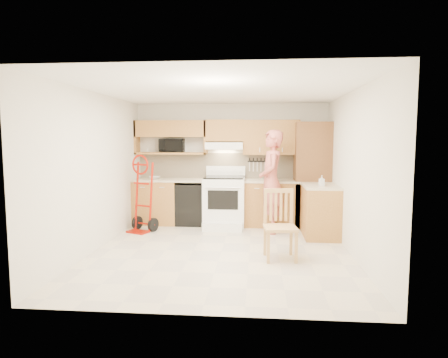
# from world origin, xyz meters

# --- Properties ---
(floor) EXTENTS (4.00, 4.50, 0.02)m
(floor) POSITION_xyz_m (0.00, 0.00, -0.01)
(floor) COLOR beige
(floor) RESTS_ON ground
(ceiling) EXTENTS (4.00, 4.50, 0.02)m
(ceiling) POSITION_xyz_m (0.00, 0.00, 2.51)
(ceiling) COLOR white
(ceiling) RESTS_ON ground
(wall_back) EXTENTS (4.00, 0.02, 2.50)m
(wall_back) POSITION_xyz_m (0.00, 2.26, 1.25)
(wall_back) COLOR beige
(wall_back) RESTS_ON ground
(wall_front) EXTENTS (4.00, 0.02, 2.50)m
(wall_front) POSITION_xyz_m (0.00, -2.26, 1.25)
(wall_front) COLOR beige
(wall_front) RESTS_ON ground
(wall_left) EXTENTS (0.02, 4.50, 2.50)m
(wall_left) POSITION_xyz_m (-2.01, 0.00, 1.25)
(wall_left) COLOR beige
(wall_left) RESTS_ON ground
(wall_right) EXTENTS (0.02, 4.50, 2.50)m
(wall_right) POSITION_xyz_m (2.01, 0.00, 1.25)
(wall_right) COLOR beige
(wall_right) RESTS_ON ground
(backsplash) EXTENTS (3.92, 0.03, 0.55)m
(backsplash) POSITION_xyz_m (0.00, 2.23, 1.20)
(backsplash) COLOR beige
(backsplash) RESTS_ON wall_back
(lower_cab_left) EXTENTS (0.90, 0.60, 0.90)m
(lower_cab_left) POSITION_xyz_m (-1.55, 1.95, 0.45)
(lower_cab_left) COLOR #B07840
(lower_cab_left) RESTS_ON ground
(dishwasher) EXTENTS (0.60, 0.60, 0.85)m
(dishwasher) POSITION_xyz_m (-0.80, 1.95, 0.42)
(dishwasher) COLOR black
(dishwasher) RESTS_ON ground
(lower_cab_right) EXTENTS (1.14, 0.60, 0.90)m
(lower_cab_right) POSITION_xyz_m (0.83, 1.95, 0.45)
(lower_cab_right) COLOR #B07840
(lower_cab_right) RESTS_ON ground
(countertop_left) EXTENTS (1.50, 0.63, 0.04)m
(countertop_left) POSITION_xyz_m (-1.25, 1.95, 0.92)
(countertop_left) COLOR #BCAE96
(countertop_left) RESTS_ON lower_cab_left
(countertop_right) EXTENTS (1.14, 0.63, 0.04)m
(countertop_right) POSITION_xyz_m (0.83, 1.95, 0.92)
(countertop_right) COLOR #BCAE96
(countertop_right) RESTS_ON lower_cab_right
(cab_return_right) EXTENTS (0.60, 1.00, 0.90)m
(cab_return_right) POSITION_xyz_m (1.70, 1.15, 0.45)
(cab_return_right) COLOR #B07840
(cab_return_right) RESTS_ON ground
(countertop_return) EXTENTS (0.63, 1.00, 0.04)m
(countertop_return) POSITION_xyz_m (1.70, 1.15, 0.92)
(countertop_return) COLOR #BCAE96
(countertop_return) RESTS_ON cab_return_right
(pantry_tall) EXTENTS (0.70, 0.60, 2.10)m
(pantry_tall) POSITION_xyz_m (1.65, 1.95, 1.05)
(pantry_tall) COLOR brown
(pantry_tall) RESTS_ON ground
(upper_cab_left) EXTENTS (1.50, 0.33, 0.34)m
(upper_cab_left) POSITION_xyz_m (-1.25, 2.08, 1.98)
(upper_cab_left) COLOR #B07840
(upper_cab_left) RESTS_ON wall_back
(upper_shelf_mw) EXTENTS (1.50, 0.33, 0.04)m
(upper_shelf_mw) POSITION_xyz_m (-1.25, 2.08, 1.47)
(upper_shelf_mw) COLOR #B07840
(upper_shelf_mw) RESTS_ON wall_back
(upper_cab_center) EXTENTS (0.76, 0.33, 0.44)m
(upper_cab_center) POSITION_xyz_m (-0.12, 2.08, 1.94)
(upper_cab_center) COLOR #B07840
(upper_cab_center) RESTS_ON wall_back
(upper_cab_right) EXTENTS (1.14, 0.33, 0.70)m
(upper_cab_right) POSITION_xyz_m (0.83, 2.08, 1.80)
(upper_cab_right) COLOR #B07840
(upper_cab_right) RESTS_ON wall_back
(range_hood) EXTENTS (0.76, 0.46, 0.14)m
(range_hood) POSITION_xyz_m (-0.12, 2.02, 1.63)
(range_hood) COLOR white
(range_hood) RESTS_ON wall_back
(knife_strip) EXTENTS (0.40, 0.05, 0.29)m
(knife_strip) POSITION_xyz_m (0.55, 2.21, 1.24)
(knife_strip) COLOR black
(knife_strip) RESTS_ON backsplash
(microwave) EXTENTS (0.52, 0.37, 0.28)m
(microwave) POSITION_xyz_m (-1.23, 2.08, 1.63)
(microwave) COLOR black
(microwave) RESTS_ON upper_shelf_mw
(range) EXTENTS (0.82, 1.07, 1.20)m
(range) POSITION_xyz_m (-0.11, 1.75, 0.60)
(range) COLOR white
(range) RESTS_ON ground
(person) EXTENTS (0.51, 0.73, 1.94)m
(person) POSITION_xyz_m (0.82, 1.35, 0.97)
(person) COLOR #BB594E
(person) RESTS_ON ground
(hand_truck) EXTENTS (0.67, 0.65, 1.33)m
(hand_truck) POSITION_xyz_m (-1.65, 1.20, 0.66)
(hand_truck) COLOR #A11203
(hand_truck) RESTS_ON ground
(dining_chair) EXTENTS (0.51, 0.55, 1.02)m
(dining_chair) POSITION_xyz_m (0.90, -0.32, 0.51)
(dining_chair) COLOR tan
(dining_chair) RESTS_ON ground
(soap_bottle) EXTENTS (0.09, 0.10, 0.18)m
(soap_bottle) POSITION_xyz_m (1.70, 1.05, 1.03)
(soap_bottle) COLOR white
(soap_bottle) RESTS_ON countertop_return
(bowl) EXTENTS (0.23, 0.23, 0.05)m
(bowl) POSITION_xyz_m (-1.58, 1.95, 0.97)
(bowl) COLOR white
(bowl) RESTS_ON countertop_left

